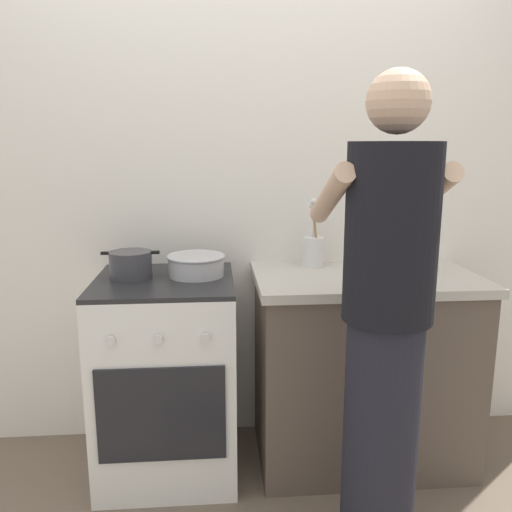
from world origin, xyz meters
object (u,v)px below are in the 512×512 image
object	(u,v)px
pot	(131,265)
utensil_crock	(313,248)
mixing_bowl	(196,264)
spice_bottle	(366,269)
oil_bottle	(417,252)
stove_range	(167,375)
person	(385,330)

from	to	relation	value
pot	utensil_crock	bearing A→B (deg)	11.71
mixing_bowl	utensil_crock	distance (m)	0.57
pot	spice_bottle	size ratio (longest dim) A/B	2.64
pot	utensil_crock	xyz separation A→B (m)	(0.83, 0.17, 0.03)
mixing_bowl	oil_bottle	size ratio (longest dim) A/B	1.14
mixing_bowl	pot	bearing A→B (deg)	-174.51
pot	spice_bottle	distance (m)	1.02
utensil_crock	spice_bottle	xyz separation A→B (m)	(0.18, -0.26, -0.04)
oil_bottle	stove_range	bearing A→B (deg)	-178.93
pot	person	size ratio (longest dim) A/B	0.15
person	stove_range	bearing A→B (deg)	142.97
stove_range	spice_bottle	distance (m)	1.01
person	mixing_bowl	bearing A→B (deg)	135.50
pot	spice_bottle	world-z (taller)	pot
stove_range	pot	world-z (taller)	pot
stove_range	mixing_bowl	bearing A→B (deg)	17.04
mixing_bowl	utensil_crock	world-z (taller)	utensil_crock
pot	stove_range	bearing A→B (deg)	-6.51
mixing_bowl	spice_bottle	distance (m)	0.74
pot	mixing_bowl	bearing A→B (deg)	5.49
mixing_bowl	oil_bottle	world-z (taller)	oil_bottle
stove_range	person	world-z (taller)	person
spice_bottle	person	size ratio (longest dim) A/B	0.06
pot	mixing_bowl	distance (m)	0.28
spice_bottle	oil_bottle	bearing A→B (deg)	19.66
person	utensil_crock	bearing A→B (deg)	97.13
utensil_crock	oil_bottle	world-z (taller)	utensil_crock
oil_bottle	person	world-z (taller)	person
pot	person	bearing A→B (deg)	-33.35
mixing_bowl	spice_bottle	xyz separation A→B (m)	(0.73, -0.11, -0.01)
oil_bottle	mixing_bowl	bearing A→B (deg)	178.75
stove_range	mixing_bowl	size ratio (longest dim) A/B	3.48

